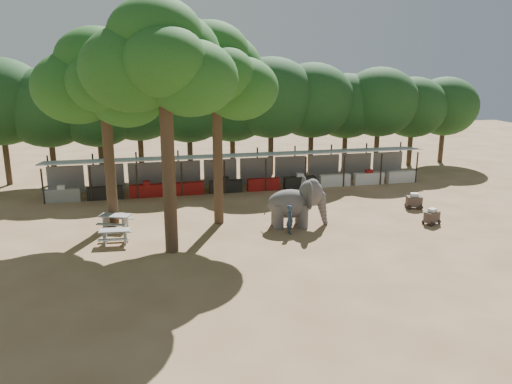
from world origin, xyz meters
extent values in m
plane|color=brown|center=(0.00, 0.00, 0.00)|extent=(100.00, 100.00, 0.00)
cube|color=#9B9EA2|center=(0.00, 14.00, 2.50)|extent=(28.00, 2.99, 0.39)
cylinder|color=#2D2319|center=(-12.60, 12.65, 1.20)|extent=(0.12, 0.12, 2.40)
cylinder|color=#2D2319|center=(-12.60, 15.35, 1.40)|extent=(0.12, 0.12, 2.80)
cube|color=gray|center=(-12.60, 12.90, 0.45)|extent=(2.38, 0.50, 0.90)
cube|color=gray|center=(-12.60, 15.30, 1.00)|extent=(2.52, 0.12, 2.00)
cylinder|color=#2D2319|center=(-9.80, 12.65, 1.20)|extent=(0.12, 0.12, 2.40)
cylinder|color=#2D2319|center=(-9.80, 15.35, 1.40)|extent=(0.12, 0.12, 2.80)
cube|color=black|center=(-9.80, 12.90, 0.45)|extent=(2.38, 0.50, 0.90)
cube|color=gray|center=(-9.80, 15.30, 1.00)|extent=(2.52, 0.12, 2.00)
cylinder|color=#2D2319|center=(-7.00, 12.65, 1.20)|extent=(0.12, 0.12, 2.40)
cylinder|color=#2D2319|center=(-7.00, 15.35, 1.40)|extent=(0.12, 0.12, 2.80)
cube|color=maroon|center=(-7.00, 12.90, 0.45)|extent=(2.38, 0.50, 0.90)
cube|color=gray|center=(-7.00, 15.30, 1.00)|extent=(2.52, 0.12, 2.00)
cylinder|color=#2D2319|center=(-4.20, 12.65, 1.20)|extent=(0.12, 0.12, 2.40)
cylinder|color=#2D2319|center=(-4.20, 15.35, 1.40)|extent=(0.12, 0.12, 2.80)
cube|color=maroon|center=(-4.20, 12.90, 0.45)|extent=(2.38, 0.50, 0.90)
cube|color=gray|center=(-4.20, 15.30, 1.00)|extent=(2.52, 0.12, 2.00)
cylinder|color=#2D2319|center=(-1.40, 12.65, 1.20)|extent=(0.12, 0.12, 2.40)
cylinder|color=#2D2319|center=(-1.40, 15.35, 1.40)|extent=(0.12, 0.12, 2.80)
cube|color=black|center=(-1.40, 12.90, 0.45)|extent=(2.38, 0.50, 0.90)
cube|color=gray|center=(-1.40, 15.30, 1.00)|extent=(2.52, 0.12, 2.00)
cylinder|color=#2D2319|center=(1.40, 12.65, 1.20)|extent=(0.12, 0.12, 2.40)
cylinder|color=#2D2319|center=(1.40, 15.35, 1.40)|extent=(0.12, 0.12, 2.80)
cube|color=maroon|center=(1.40, 12.90, 0.45)|extent=(2.38, 0.50, 0.90)
cube|color=gray|center=(1.40, 15.30, 1.00)|extent=(2.52, 0.12, 2.00)
cylinder|color=#2D2319|center=(4.20, 12.65, 1.20)|extent=(0.12, 0.12, 2.40)
cylinder|color=#2D2319|center=(4.20, 15.35, 1.40)|extent=(0.12, 0.12, 2.80)
cube|color=black|center=(4.20, 12.90, 0.45)|extent=(2.38, 0.50, 0.90)
cube|color=gray|center=(4.20, 15.30, 1.00)|extent=(2.52, 0.12, 2.00)
cylinder|color=#2D2319|center=(7.00, 12.65, 1.20)|extent=(0.12, 0.12, 2.40)
cylinder|color=#2D2319|center=(7.00, 15.35, 1.40)|extent=(0.12, 0.12, 2.80)
cube|color=silver|center=(7.00, 12.90, 0.45)|extent=(2.38, 0.50, 0.90)
cube|color=gray|center=(7.00, 15.30, 1.00)|extent=(2.52, 0.12, 2.00)
cylinder|color=#2D2319|center=(9.80, 12.65, 1.20)|extent=(0.12, 0.12, 2.40)
cylinder|color=#2D2319|center=(9.80, 15.35, 1.40)|extent=(0.12, 0.12, 2.80)
cube|color=silver|center=(9.80, 12.90, 0.45)|extent=(2.38, 0.50, 0.90)
cube|color=gray|center=(9.80, 15.30, 1.00)|extent=(2.52, 0.12, 2.00)
cylinder|color=#2D2319|center=(12.60, 12.65, 1.20)|extent=(0.12, 0.12, 2.40)
cylinder|color=#2D2319|center=(12.60, 15.35, 1.40)|extent=(0.12, 0.12, 2.80)
cube|color=silver|center=(12.60, 12.90, 0.45)|extent=(2.38, 0.50, 0.90)
cube|color=gray|center=(12.60, 15.30, 1.00)|extent=(2.52, 0.12, 2.00)
cylinder|color=#332316|center=(-9.00, 7.00, 4.60)|extent=(0.60, 0.60, 9.20)
cone|color=#332316|center=(-9.00, 7.00, 9.20)|extent=(0.57, 0.57, 2.88)
ellipsoid|color=#144813|center=(-10.40, 7.30, 7.82)|extent=(4.80, 4.80, 3.94)
ellipsoid|color=#144813|center=(-7.80, 6.40, 7.42)|extent=(4.20, 4.20, 3.44)
ellipsoid|color=#144813|center=(-8.80, 8.10, 8.42)|extent=(5.20, 5.20, 4.26)
ellipsoid|color=#144813|center=(-9.00, 5.70, 8.12)|extent=(3.80, 3.80, 3.12)
ellipsoid|color=#144813|center=(-9.30, 7.20, 9.22)|extent=(4.40, 4.40, 3.61)
cylinder|color=#332316|center=(-6.00, 2.00, 5.20)|extent=(0.64, 0.64, 10.40)
cone|color=#332316|center=(-6.00, 2.00, 10.40)|extent=(0.61, 0.61, 3.25)
ellipsoid|color=#144813|center=(-7.40, 2.30, 8.84)|extent=(4.80, 4.80, 3.94)
ellipsoid|color=#144813|center=(-4.80, 1.40, 8.44)|extent=(4.20, 4.20, 3.44)
ellipsoid|color=#144813|center=(-5.80, 3.10, 9.44)|extent=(5.20, 5.20, 4.26)
ellipsoid|color=#144813|center=(-6.00, 0.70, 9.14)|extent=(3.80, 3.80, 3.12)
ellipsoid|color=#144813|center=(-6.30, 2.20, 10.24)|extent=(4.40, 4.40, 3.61)
cylinder|color=#332316|center=(-3.00, 6.00, 4.80)|extent=(0.56, 0.56, 9.60)
cone|color=#332316|center=(-3.00, 6.00, 9.60)|extent=(0.53, 0.53, 3.00)
ellipsoid|color=#144813|center=(-4.40, 6.30, 8.16)|extent=(4.80, 4.80, 3.94)
ellipsoid|color=#144813|center=(-1.80, 5.40, 7.76)|extent=(4.20, 4.20, 3.44)
ellipsoid|color=#144813|center=(-2.80, 7.10, 8.76)|extent=(5.20, 5.20, 4.26)
ellipsoid|color=#144813|center=(-3.00, 4.70, 8.46)|extent=(3.80, 3.80, 3.12)
ellipsoid|color=#144813|center=(-3.30, 6.20, 9.56)|extent=(4.40, 4.40, 3.61)
cylinder|color=#332316|center=(-16.67, 19.00, 1.87)|extent=(0.44, 0.44, 3.74)
ellipsoid|color=#123314|center=(-16.67, 19.00, 5.53)|extent=(6.46, 5.95, 5.61)
cylinder|color=#332316|center=(-13.33, 19.00, 1.87)|extent=(0.44, 0.44, 3.74)
ellipsoid|color=#123314|center=(-13.33, 19.00, 5.53)|extent=(6.46, 5.95, 5.61)
cylinder|color=#332316|center=(-10.00, 19.00, 1.87)|extent=(0.44, 0.44, 3.74)
ellipsoid|color=#123314|center=(-10.00, 19.00, 5.53)|extent=(6.46, 5.95, 5.61)
cylinder|color=#332316|center=(-6.67, 19.00, 1.87)|extent=(0.44, 0.44, 3.74)
ellipsoid|color=#123314|center=(-6.67, 19.00, 5.53)|extent=(6.46, 5.95, 5.61)
cylinder|color=#332316|center=(-3.33, 19.00, 1.87)|extent=(0.44, 0.44, 3.74)
ellipsoid|color=#123314|center=(-3.33, 19.00, 5.53)|extent=(6.46, 5.95, 5.61)
cylinder|color=#332316|center=(0.00, 19.00, 1.87)|extent=(0.44, 0.44, 3.74)
ellipsoid|color=#123314|center=(0.00, 19.00, 5.53)|extent=(6.46, 5.95, 5.61)
cylinder|color=#332316|center=(3.33, 19.00, 1.87)|extent=(0.44, 0.44, 3.74)
ellipsoid|color=#123314|center=(3.33, 19.00, 5.53)|extent=(6.46, 5.95, 5.61)
cylinder|color=#332316|center=(6.67, 19.00, 1.87)|extent=(0.44, 0.44, 3.74)
ellipsoid|color=#123314|center=(6.67, 19.00, 5.53)|extent=(6.46, 5.95, 5.61)
cylinder|color=#332316|center=(10.00, 19.00, 1.87)|extent=(0.44, 0.44, 3.74)
ellipsoid|color=#123314|center=(10.00, 19.00, 5.53)|extent=(6.46, 5.95, 5.61)
cylinder|color=#332316|center=(13.33, 19.00, 1.87)|extent=(0.44, 0.44, 3.74)
ellipsoid|color=#123314|center=(13.33, 19.00, 5.53)|extent=(6.46, 5.95, 5.61)
cylinder|color=#332316|center=(16.67, 19.00, 1.87)|extent=(0.44, 0.44, 3.74)
ellipsoid|color=#123314|center=(16.67, 19.00, 5.53)|extent=(6.46, 5.95, 5.61)
cylinder|color=#332316|center=(20.00, 19.00, 1.87)|extent=(0.44, 0.44, 3.74)
ellipsoid|color=#123314|center=(20.00, 19.00, 5.53)|extent=(6.46, 5.95, 5.61)
ellipsoid|color=#484546|center=(0.85, 4.47, 1.34)|extent=(2.69, 1.74, 1.65)
cylinder|color=#484546|center=(0.11, 4.14, 0.69)|extent=(0.65, 0.65, 1.39)
cylinder|color=#484546|center=(0.19, 4.93, 0.69)|extent=(0.65, 0.65, 1.39)
cylinder|color=#484546|center=(1.51, 4.00, 0.69)|extent=(0.65, 0.65, 1.39)
cylinder|color=#484546|center=(1.59, 4.79, 0.69)|extent=(0.65, 0.65, 1.39)
ellipsoid|color=#484546|center=(2.06, 4.34, 1.93)|extent=(1.52, 1.28, 1.53)
ellipsoid|color=#484546|center=(1.75, 3.62, 1.97)|extent=(0.36, 1.28, 1.57)
ellipsoid|color=#484546|center=(1.90, 5.11, 1.97)|extent=(0.36, 1.28, 1.57)
cone|color=#484546|center=(2.80, 4.27, 0.87)|extent=(0.69, 0.69, 1.74)
imported|color=#26384C|center=(0.49, 3.22, 0.81)|extent=(0.44, 0.62, 1.62)
cube|color=gray|center=(-8.79, 3.73, 0.74)|extent=(1.60, 0.85, 0.06)
cube|color=gray|center=(-9.30, 3.77, 0.36)|extent=(0.16, 0.63, 0.72)
cube|color=gray|center=(-8.27, 3.68, 0.36)|extent=(0.16, 0.63, 0.72)
cube|color=gray|center=(-8.84, 3.16, 0.43)|extent=(1.56, 0.39, 0.05)
cube|color=gray|center=(-8.74, 4.29, 0.43)|extent=(1.56, 0.39, 0.05)
cube|color=gray|center=(-8.86, 6.18, 0.80)|extent=(1.84, 1.30, 0.07)
cube|color=gray|center=(-9.38, 6.37, 0.39)|extent=(0.33, 0.67, 0.78)
cube|color=gray|center=(-8.33, 5.99, 0.39)|extent=(0.33, 0.67, 0.78)
cube|color=gray|center=(-9.07, 5.61, 0.47)|extent=(1.67, 0.83, 0.06)
cube|color=gray|center=(-8.65, 6.76, 0.47)|extent=(1.67, 0.83, 0.06)
cube|color=#362A25|center=(9.01, 2.93, 0.44)|extent=(1.02, 0.83, 0.62)
cylinder|color=black|center=(8.80, 2.52, 0.13)|extent=(0.26, 0.15, 0.26)
cylinder|color=black|center=(9.45, 2.80, 0.13)|extent=(0.26, 0.15, 0.26)
cylinder|color=black|center=(8.57, 3.06, 0.13)|extent=(0.26, 0.15, 0.26)
cylinder|color=black|center=(9.22, 3.33, 0.13)|extent=(0.26, 0.15, 0.26)
cube|color=silver|center=(9.01, 2.93, 0.83)|extent=(0.54, 0.50, 0.22)
cube|color=#362A25|center=(9.72, 6.11, 0.47)|extent=(1.05, 0.78, 0.66)
cylinder|color=black|center=(9.28, 5.90, 0.14)|extent=(0.29, 0.12, 0.28)
cylinder|color=black|center=(10.01, 5.71, 0.14)|extent=(0.29, 0.12, 0.28)
cylinder|color=black|center=(9.43, 6.50, 0.14)|extent=(0.29, 0.12, 0.28)
cylinder|color=black|center=(10.16, 6.32, 0.14)|extent=(0.29, 0.12, 0.28)
cube|color=silver|center=(9.72, 6.11, 0.90)|extent=(0.55, 0.48, 0.24)
camera|label=1|loc=(-7.23, -21.68, 9.09)|focal=35.00mm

